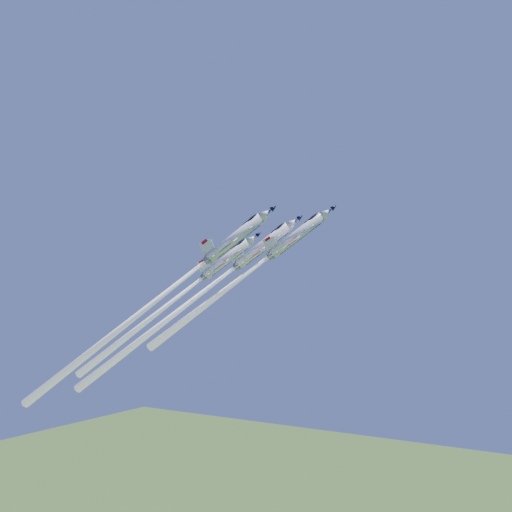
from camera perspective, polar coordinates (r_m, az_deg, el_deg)
The scene contains 4 objects.
jet_lead at distance 107.09m, azimuth -1.33°, elevation -2.07°, with size 33.65×14.75×30.79m.
jet_left at distance 116.10m, azimuth -6.81°, elevation -4.75°, with size 44.05×20.36×41.34m.
jet_right at distance 105.02m, azimuth -10.85°, elevation -5.08°, with size 44.67×21.20×42.29m.
jet_slot at distance 111.31m, azimuth -8.68°, elevation -4.74°, with size 34.75×15.61×32.31m.
Camera 1 is at (54.09, -88.83, 95.95)m, focal length 40.00 mm.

